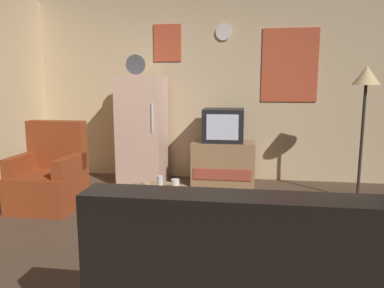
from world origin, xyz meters
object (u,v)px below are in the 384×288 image
at_px(standing_lamp, 366,86).
at_px(wine_glass, 160,184).
at_px(fridge, 142,130).
at_px(mug_ceramic_tan, 146,187).
at_px(crt_tv, 224,125).
at_px(coffee_table, 153,214).
at_px(mug_ceramic_white, 175,184).
at_px(tv_stand, 223,163).
at_px(armchair, 50,177).
at_px(remote_control, 141,190).

height_order(standing_lamp, wine_glass, standing_lamp).
bearing_deg(standing_lamp, wine_glass, -145.94).
xyz_separation_m(fridge, mug_ceramic_tan, (0.54, -1.81, -0.28)).
relative_size(crt_tv, standing_lamp, 0.34).
bearing_deg(coffee_table, mug_ceramic_white, 32.73).
bearing_deg(tv_stand, standing_lamp, -13.52).
relative_size(mug_ceramic_tan, armchair, 0.09).
bearing_deg(remote_control, tv_stand, 87.26).
xyz_separation_m(crt_tv, mug_ceramic_tan, (-0.58, -1.82, -0.36)).
xyz_separation_m(coffee_table, armchair, (-1.37, 0.66, 0.13)).
bearing_deg(wine_glass, crt_tv, 76.03).
relative_size(standing_lamp, remote_control, 10.60).
xyz_separation_m(mug_ceramic_white, armchair, (-1.55, 0.54, -0.13)).
bearing_deg(crt_tv, remote_control, -109.01).
height_order(coffee_table, wine_glass, wine_glass).
bearing_deg(wine_glass, standing_lamp, 34.06).
distance_m(coffee_table, remote_control, 0.25).
xyz_separation_m(wine_glass, mug_ceramic_white, (0.11, 0.12, -0.03)).
bearing_deg(crt_tv, wine_glass, -103.97).
height_order(wine_glass, mug_ceramic_tan, wine_glass).
height_order(tv_stand, coffee_table, tv_stand).
bearing_deg(tv_stand, coffee_table, -106.24).
relative_size(fridge, mug_ceramic_tan, 19.67).
relative_size(standing_lamp, mug_ceramic_tan, 17.67).
height_order(tv_stand, standing_lamp, standing_lamp).
relative_size(coffee_table, mug_ceramic_white, 8.00).
xyz_separation_m(standing_lamp, remote_control, (-2.29, -1.43, -0.92)).
bearing_deg(mug_ceramic_white, wine_glass, -132.77).
distance_m(crt_tv, armchair, 2.27).
height_order(mug_ceramic_tan, armchair, armchair).
xyz_separation_m(tv_stand, standing_lamp, (1.65, -0.40, 1.05)).
height_order(crt_tv, armchair, crt_tv).
bearing_deg(remote_control, wine_glass, 19.21).
relative_size(crt_tv, wine_glass, 3.60).
distance_m(fridge, armchair, 1.43).
xyz_separation_m(standing_lamp, mug_ceramic_tan, (-2.24, -1.43, -0.89)).
distance_m(standing_lamp, mug_ceramic_white, 2.54).
xyz_separation_m(tv_stand, crt_tv, (-0.01, -0.00, 0.53)).
bearing_deg(remote_control, mug_ceramic_tan, 23.24).
height_order(coffee_table, remote_control, remote_control).
height_order(tv_stand, crt_tv, crt_tv).
distance_m(standing_lamp, mug_ceramic_tan, 2.80).
height_order(fridge, wine_glass, fridge).
height_order(standing_lamp, mug_ceramic_tan, standing_lamp).
bearing_deg(mug_ceramic_tan, wine_glass, 1.37).
distance_m(wine_glass, armchair, 1.59).
relative_size(mug_ceramic_white, remote_control, 0.60).
bearing_deg(crt_tv, standing_lamp, -13.44).
xyz_separation_m(mug_ceramic_white, mug_ceramic_tan, (-0.25, -0.13, 0.00)).
bearing_deg(fridge, tv_stand, 0.87).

